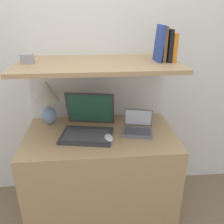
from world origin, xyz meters
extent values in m
cube|color=white|center=(0.00, 0.70, 1.20)|extent=(6.00, 0.05, 2.40)
cube|color=tan|center=(0.00, 0.32, 0.37)|extent=(1.10, 0.64, 0.73)
cube|color=white|center=(0.00, 0.66, 0.61)|extent=(1.10, 0.04, 1.22)
cube|color=tan|center=(0.00, 0.39, 1.23)|extent=(1.10, 0.57, 0.03)
ellipsoid|color=#7593B2|center=(-0.39, 0.52, 0.81)|extent=(0.11, 0.11, 0.14)
cylinder|color=tan|center=(-0.39, 0.52, 0.90)|extent=(0.02, 0.02, 0.06)
cone|color=#B2AD99|center=(-0.39, 0.52, 1.01)|extent=(0.18, 0.18, 0.15)
cube|color=#333338|center=(-0.10, 0.28, 0.74)|extent=(0.40, 0.32, 0.02)
cube|color=#47474C|center=(-0.10, 0.27, 0.76)|extent=(0.35, 0.24, 0.00)
cube|color=#333338|center=(-0.07, 0.44, 0.89)|extent=(0.37, 0.14, 0.26)
cube|color=#235138|center=(-0.07, 0.44, 0.89)|extent=(0.33, 0.12, 0.23)
cube|color=slate|center=(0.27, 0.29, 0.74)|extent=(0.24, 0.20, 0.02)
cube|color=#47474C|center=(0.27, 0.28, 0.76)|extent=(0.21, 0.15, 0.00)
cube|color=slate|center=(0.29, 0.38, 0.82)|extent=(0.22, 0.08, 0.14)
cube|color=white|center=(0.29, 0.37, 0.82)|extent=(0.19, 0.07, 0.12)
ellipsoid|color=white|center=(0.05, 0.22, 0.75)|extent=(0.07, 0.11, 0.03)
cube|color=gray|center=(0.08, 0.58, 0.78)|extent=(0.09, 0.06, 0.10)
cube|color=#59595B|center=(0.08, 0.55, 0.78)|extent=(0.07, 0.00, 0.07)
cube|color=orange|center=(0.50, 0.39, 1.34)|extent=(0.03, 0.15, 0.19)
cube|color=black|center=(0.47, 0.39, 1.35)|extent=(0.02, 0.16, 0.21)
cube|color=brown|center=(0.44, 0.39, 1.36)|extent=(0.02, 0.13, 0.23)
cube|color=#284293|center=(0.41, 0.39, 1.36)|extent=(0.04, 0.16, 0.24)
cube|color=#99999E|center=(-0.47, 0.39, 1.28)|extent=(0.08, 0.06, 0.06)
camera|label=1|loc=(-0.05, -1.22, 1.57)|focal=38.00mm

